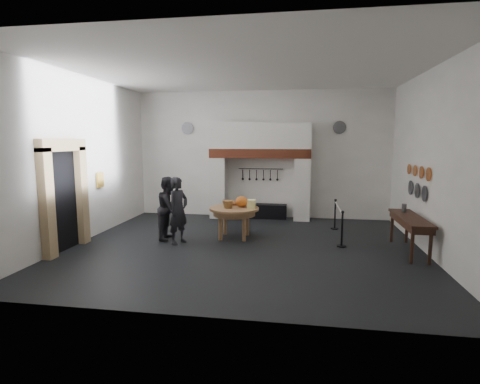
% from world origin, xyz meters
% --- Properties ---
extents(floor, '(9.00, 8.00, 0.02)m').
position_xyz_m(floor, '(0.00, 0.00, 0.00)').
color(floor, black).
rests_on(floor, ground).
extents(ceiling, '(9.00, 8.00, 0.02)m').
position_xyz_m(ceiling, '(0.00, 0.00, 4.50)').
color(ceiling, silver).
rests_on(ceiling, wall_back).
extents(wall_back, '(9.00, 0.02, 4.50)m').
position_xyz_m(wall_back, '(0.00, 4.00, 2.25)').
color(wall_back, white).
rests_on(wall_back, floor).
extents(wall_front, '(9.00, 0.02, 4.50)m').
position_xyz_m(wall_front, '(0.00, -4.00, 2.25)').
color(wall_front, white).
rests_on(wall_front, floor).
extents(wall_left, '(0.02, 8.00, 4.50)m').
position_xyz_m(wall_left, '(-4.50, 0.00, 2.25)').
color(wall_left, white).
rests_on(wall_left, floor).
extents(wall_right, '(0.02, 8.00, 4.50)m').
position_xyz_m(wall_right, '(4.50, 0.00, 2.25)').
color(wall_right, white).
rests_on(wall_right, floor).
extents(chimney_pier_left, '(0.55, 0.70, 2.15)m').
position_xyz_m(chimney_pier_left, '(-1.48, 3.65, 1.07)').
color(chimney_pier_left, silver).
rests_on(chimney_pier_left, floor).
extents(chimney_pier_right, '(0.55, 0.70, 2.15)m').
position_xyz_m(chimney_pier_right, '(1.48, 3.65, 1.07)').
color(chimney_pier_right, silver).
rests_on(chimney_pier_right, floor).
extents(hearth_brick_band, '(3.50, 0.72, 0.32)m').
position_xyz_m(hearth_brick_band, '(0.00, 3.65, 2.31)').
color(hearth_brick_band, '#9E442B').
rests_on(hearth_brick_band, chimney_pier_left).
extents(chimney_hood, '(3.50, 0.70, 0.90)m').
position_xyz_m(chimney_hood, '(0.00, 3.65, 2.92)').
color(chimney_hood, silver).
rests_on(chimney_hood, hearth_brick_band).
extents(iron_range, '(1.90, 0.45, 0.50)m').
position_xyz_m(iron_range, '(0.00, 3.72, 0.25)').
color(iron_range, black).
rests_on(iron_range, floor).
extents(utensil_rail, '(1.60, 0.02, 0.02)m').
position_xyz_m(utensil_rail, '(0.00, 3.92, 1.75)').
color(utensil_rail, black).
rests_on(utensil_rail, wall_back).
extents(door_recess, '(0.04, 1.10, 2.50)m').
position_xyz_m(door_recess, '(-4.47, -1.00, 1.25)').
color(door_recess, black).
rests_on(door_recess, floor).
extents(door_jamb_near, '(0.22, 0.30, 2.60)m').
position_xyz_m(door_jamb_near, '(-4.38, -1.70, 1.30)').
color(door_jamb_near, tan).
rests_on(door_jamb_near, floor).
extents(door_jamb_far, '(0.22, 0.30, 2.60)m').
position_xyz_m(door_jamb_far, '(-4.38, -0.30, 1.30)').
color(door_jamb_far, tan).
rests_on(door_jamb_far, floor).
extents(door_lintel, '(0.22, 1.70, 0.30)m').
position_xyz_m(door_lintel, '(-4.38, -1.00, 2.65)').
color(door_lintel, tan).
rests_on(door_lintel, door_jamb_near).
extents(wall_plaque, '(0.05, 0.34, 0.44)m').
position_xyz_m(wall_plaque, '(-4.45, 0.80, 1.60)').
color(wall_plaque, gold).
rests_on(wall_plaque, wall_left).
extents(work_table, '(1.79, 1.79, 0.07)m').
position_xyz_m(work_table, '(-0.43, 0.87, 0.84)').
color(work_table, '#A87C4F').
rests_on(work_table, floor).
extents(pumpkin, '(0.36, 0.36, 0.31)m').
position_xyz_m(pumpkin, '(-0.23, 0.97, 1.03)').
color(pumpkin, orange).
rests_on(pumpkin, work_table).
extents(cheese_block_big, '(0.22, 0.22, 0.24)m').
position_xyz_m(cheese_block_big, '(0.07, 0.82, 0.99)').
color(cheese_block_big, '#FCF696').
rests_on(cheese_block_big, work_table).
extents(cheese_block_small, '(0.18, 0.18, 0.20)m').
position_xyz_m(cheese_block_small, '(0.05, 1.12, 0.97)').
color(cheese_block_small, '#FEF898').
rests_on(cheese_block_small, work_table).
extents(wicker_basket, '(0.41, 0.41, 0.22)m').
position_xyz_m(wicker_basket, '(-0.58, 0.72, 0.98)').
color(wicker_basket, olive).
rests_on(wicker_basket, work_table).
extents(bread_loaf, '(0.31, 0.18, 0.13)m').
position_xyz_m(bread_loaf, '(-0.53, 1.22, 0.94)').
color(bread_loaf, '#9D6437').
rests_on(bread_loaf, work_table).
extents(visitor_near, '(0.67, 0.78, 1.80)m').
position_xyz_m(visitor_near, '(-1.81, 0.06, 0.90)').
color(visitor_near, black).
rests_on(visitor_near, floor).
extents(visitor_far, '(0.67, 0.86, 1.76)m').
position_xyz_m(visitor_far, '(-2.21, 0.46, 0.88)').
color(visitor_far, black).
rests_on(visitor_far, floor).
extents(side_table, '(0.55, 2.20, 0.06)m').
position_xyz_m(side_table, '(4.10, 0.17, 0.87)').
color(side_table, '#391F14').
rests_on(side_table, floor).
extents(pewter_jug, '(0.12, 0.12, 0.22)m').
position_xyz_m(pewter_jug, '(4.10, 0.77, 1.01)').
color(pewter_jug, '#45464A').
rests_on(pewter_jug, side_table).
extents(copper_pan_a, '(0.03, 0.34, 0.34)m').
position_xyz_m(copper_pan_a, '(4.46, 0.20, 1.95)').
color(copper_pan_a, '#C6662D').
rests_on(copper_pan_a, wall_right).
extents(copper_pan_b, '(0.03, 0.32, 0.32)m').
position_xyz_m(copper_pan_b, '(4.46, 0.75, 1.95)').
color(copper_pan_b, '#C6662D').
rests_on(copper_pan_b, wall_right).
extents(copper_pan_c, '(0.03, 0.30, 0.30)m').
position_xyz_m(copper_pan_c, '(4.46, 1.30, 1.95)').
color(copper_pan_c, '#C6662D').
rests_on(copper_pan_c, wall_right).
extents(copper_pan_d, '(0.03, 0.28, 0.28)m').
position_xyz_m(copper_pan_d, '(4.46, 1.85, 1.95)').
color(copper_pan_d, '#C6662D').
rests_on(copper_pan_d, wall_right).
extents(pewter_plate_left, '(0.03, 0.40, 0.40)m').
position_xyz_m(pewter_plate_left, '(4.46, 0.40, 1.45)').
color(pewter_plate_left, '#4C4C51').
rests_on(pewter_plate_left, wall_right).
extents(pewter_plate_mid, '(0.03, 0.40, 0.40)m').
position_xyz_m(pewter_plate_mid, '(4.46, 1.00, 1.45)').
color(pewter_plate_mid, '#4C4C51').
rests_on(pewter_plate_mid, wall_right).
extents(pewter_plate_right, '(0.03, 0.40, 0.40)m').
position_xyz_m(pewter_plate_right, '(4.46, 1.60, 1.45)').
color(pewter_plate_right, '#4C4C51').
rests_on(pewter_plate_right, wall_right).
extents(pewter_plate_back_left, '(0.44, 0.03, 0.44)m').
position_xyz_m(pewter_plate_back_left, '(-2.70, 3.96, 3.20)').
color(pewter_plate_back_left, '#4C4C51').
rests_on(pewter_plate_back_left, wall_back).
extents(pewter_plate_back_right, '(0.44, 0.03, 0.44)m').
position_xyz_m(pewter_plate_back_right, '(2.70, 3.96, 3.20)').
color(pewter_plate_back_right, '#4C4C51').
rests_on(pewter_plate_back_right, wall_back).
extents(barrier_post_near, '(0.05, 0.05, 0.90)m').
position_xyz_m(barrier_post_near, '(2.51, 0.40, 0.45)').
color(barrier_post_near, black).
rests_on(barrier_post_near, floor).
extents(barrier_post_far, '(0.05, 0.05, 0.90)m').
position_xyz_m(barrier_post_far, '(2.51, 2.40, 0.45)').
color(barrier_post_far, black).
rests_on(barrier_post_far, floor).
extents(barrier_rope, '(0.04, 2.00, 0.04)m').
position_xyz_m(barrier_rope, '(2.51, 1.40, 0.85)').
color(barrier_rope, white).
rests_on(barrier_rope, barrier_post_near).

